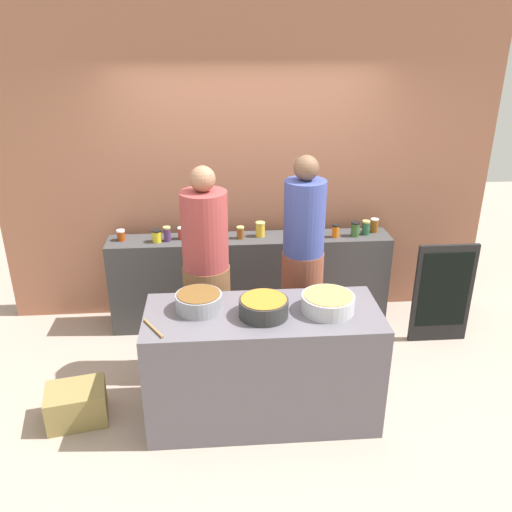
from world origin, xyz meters
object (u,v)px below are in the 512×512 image
preserve_jar_10 (335,231)px  cooking_pot_center (264,307)px  cook_in_cap (302,272)px  preserve_jar_13 (374,225)px  preserve_jar_3 (182,233)px  cooking_pot_right (328,303)px  preserve_jar_0 (121,235)px  chalkboard_sign (443,293)px  preserve_jar_2 (167,234)px  preserve_jar_6 (240,233)px  preserve_jar_1 (157,236)px  preserve_jar_5 (223,234)px  bread_crate (77,404)px  preserve_jar_7 (260,229)px  preserve_jar_4 (196,235)px  preserve_jar_9 (318,232)px  preserve_jar_12 (366,227)px  preserve_jar_11 (355,229)px  preserve_jar_8 (306,227)px  wooden_spoon (153,328)px  cook_with_tongs (207,287)px  cooking_pot_left (199,302)px

preserve_jar_10 → cooking_pot_center: preserve_jar_10 is taller
cook_in_cap → preserve_jar_13: bearing=40.7°
preserve_jar_3 → cooking_pot_right: size_ratio=0.31×
preserve_jar_0 → chalkboard_sign: (2.97, -0.50, -0.47)m
preserve_jar_2 → cooking_pot_center: 1.62m
preserve_jar_6 → preserve_jar_13: 1.31m
cooking_pot_right → cooking_pot_center: bearing=-175.8°
preserve_jar_1 → preserve_jar_3: 0.24m
preserve_jar_5 → chalkboard_sign: size_ratio=0.11×
chalkboard_sign → bread_crate: bearing=-164.4°
preserve_jar_0 → cooking_pot_center: size_ratio=0.30×
preserve_jar_2 → preserve_jar_7: 0.88m
preserve_jar_3 → preserve_jar_4: preserve_jar_4 is taller
preserve_jar_9 → preserve_jar_12: preserve_jar_12 is taller
preserve_jar_5 → bread_crate: size_ratio=0.26×
preserve_jar_3 → bread_crate: bearing=-119.1°
preserve_jar_2 → preserve_jar_11: preserve_jar_2 is taller
preserve_jar_1 → preserve_jar_13: (2.09, 0.10, 0.01)m
preserve_jar_0 → preserve_jar_11: 2.22m
preserve_jar_2 → bread_crate: (-0.63, -1.34, -0.85)m
preserve_jar_8 → bread_crate: bearing=-143.9°
cooking_pot_right → bread_crate: (-1.87, 0.05, -0.82)m
preserve_jar_9 → wooden_spoon: preserve_jar_9 is taller
wooden_spoon → bread_crate: size_ratio=0.63×
preserve_jar_4 → cook_in_cap: size_ratio=0.07×
bread_crate → preserve_jar_3: bearing=60.9°
preserve_jar_5 → cook_with_tongs: (-0.15, -0.80, -0.14)m
preserve_jar_8 → cook_with_tongs: size_ratio=0.07×
preserve_jar_0 → preserve_jar_9: 1.86m
preserve_jar_2 → cooking_pot_center: (0.78, -1.42, -0.03)m
cooking_pot_center → cook_with_tongs: 0.74m
preserve_jar_13 → wooden_spoon: size_ratio=0.49×
preserve_jar_3 → preserve_jar_8: size_ratio=0.88×
preserve_jar_13 → cooking_pot_center: 1.94m
preserve_jar_0 → bread_crate: preserve_jar_0 is taller
preserve_jar_8 → preserve_jar_10: size_ratio=1.05×
preserve_jar_8 → preserve_jar_4: bearing=-173.6°
preserve_jar_1 → preserve_jar_4: bearing=-2.3°
preserve_jar_2 → preserve_jar_3: bearing=17.7°
preserve_jar_1 → preserve_jar_7: bearing=4.1°
cooking_pot_center → bread_crate: 1.64m
preserve_jar_7 → preserve_jar_12: size_ratio=1.02×
preserve_jar_12 → cook_with_tongs: size_ratio=0.08×
preserve_jar_0 → preserve_jar_2: 0.44m
preserve_jar_5 → preserve_jar_10: size_ratio=0.90×
preserve_jar_11 → cook_with_tongs: 1.64m
preserve_jar_8 → cook_with_tongs: (-0.96, -0.90, -0.15)m
preserve_jar_1 → wooden_spoon: 1.54m
preserve_jar_11 → cooking_pot_left: preserve_jar_11 is taller
cook_with_tongs → cooking_pot_left: bearing=-95.7°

